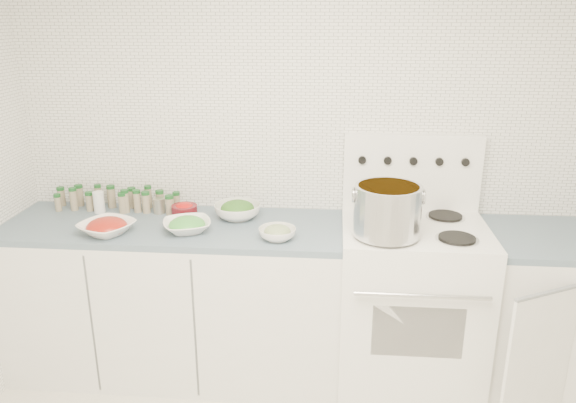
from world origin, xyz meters
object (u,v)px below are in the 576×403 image
Objects in this scene: stove at (410,300)px; stock_pot at (387,208)px; bowl_snowpea at (187,225)px; bowl_tomato at (107,227)px.

stove is 0.63m from stock_pot.
stock_pot is 1.10× the size of bowl_snowpea.
bowl_tomato reaches higher than bowl_snowpea.
stove is at bearing 5.93° from bowl_tomato.
stock_pot is (-0.17, -0.16, 0.59)m from stove.
stove is 1.67m from bowl_tomato.
bowl_tomato is (-1.60, -0.17, 0.44)m from stove.
stove is 3.87× the size of stock_pot.
bowl_tomato is (-1.44, -0.00, -0.15)m from stock_pot.
bowl_snowpea is at bearing 176.30° from stock_pot.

